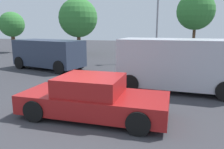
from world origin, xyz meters
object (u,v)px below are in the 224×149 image
(sedan_foreground, at_px, (93,98))
(van_white, at_px, (177,63))
(suv_dark, at_px, (49,53))
(dog, at_px, (80,84))

(sedan_foreground, relative_size, van_white, 0.90)
(suv_dark, bearing_deg, sedan_foreground, 143.98)
(sedan_foreground, xyz_separation_m, dog, (-1.54, 2.54, -0.29))
(sedan_foreground, height_order, van_white, van_white)
(sedan_foreground, relative_size, dog, 6.27)
(dog, relative_size, van_white, 0.14)
(dog, distance_m, van_white, 4.22)
(dog, bearing_deg, suv_dark, 138.74)
(sedan_foreground, height_order, suv_dark, suv_dark)
(van_white, height_order, suv_dark, van_white)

